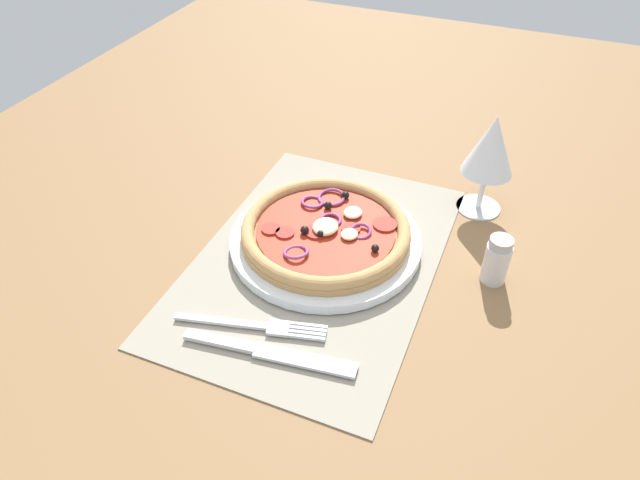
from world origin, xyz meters
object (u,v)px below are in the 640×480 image
(pizza, at_px, (327,230))
(wine_glass, at_px, (491,148))
(knife, at_px, (271,353))
(fork, at_px, (258,326))
(plate, at_px, (326,241))
(pepper_shaker, at_px, (497,260))

(pizza, xyz_separation_m, wine_glass, (-0.17, 0.17, 0.07))
(knife, bearing_deg, pizza, 86.24)
(fork, bearing_deg, plate, 70.09)
(plate, height_order, fork, plate)
(fork, bearing_deg, wine_glass, 46.36)
(plate, bearing_deg, pizza, 171.13)
(plate, height_order, pepper_shaker, pepper_shaker)
(pizza, bearing_deg, wine_glass, 133.69)
(plate, distance_m, fork, 0.17)
(plate, relative_size, wine_glass, 1.72)
(fork, distance_m, knife, 0.04)
(plate, distance_m, pizza, 0.02)
(knife, distance_m, pepper_shaker, 0.30)
(pizza, distance_m, pepper_shaker, 0.22)
(plate, bearing_deg, pepper_shaker, 95.61)
(knife, height_order, pepper_shaker, pepper_shaker)
(pizza, xyz_separation_m, pepper_shaker, (-0.02, 0.22, 0.00))
(pizza, xyz_separation_m, knife, (0.20, 0.01, -0.02))
(plate, height_order, knife, plate)
(fork, xyz_separation_m, knife, (0.03, 0.03, 0.00))
(fork, height_order, knife, knife)
(pizza, bearing_deg, pepper_shaker, 95.47)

